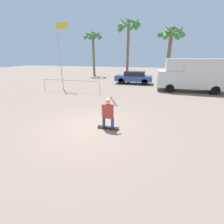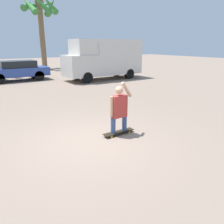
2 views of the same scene
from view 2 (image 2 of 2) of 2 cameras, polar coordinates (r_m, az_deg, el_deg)
ground_plane at (r=6.15m, az=-5.55°, el=-7.67°), size 80.00×80.00×0.00m
skateboard at (r=6.56m, az=1.78°, el=-5.27°), size 1.00×0.22×0.09m
person_skateboarder at (r=6.30m, az=1.84°, el=1.26°), size 0.74×0.22×1.49m
camper_van at (r=17.00m, az=-1.99°, el=13.91°), size 5.95×2.08×2.93m
parked_car_blue at (r=17.62m, az=-23.45°, el=10.02°), size 4.33×1.75×1.45m
palm_tree_near_van at (r=26.02m, az=-18.35°, el=23.70°), size 3.96×3.97×7.33m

